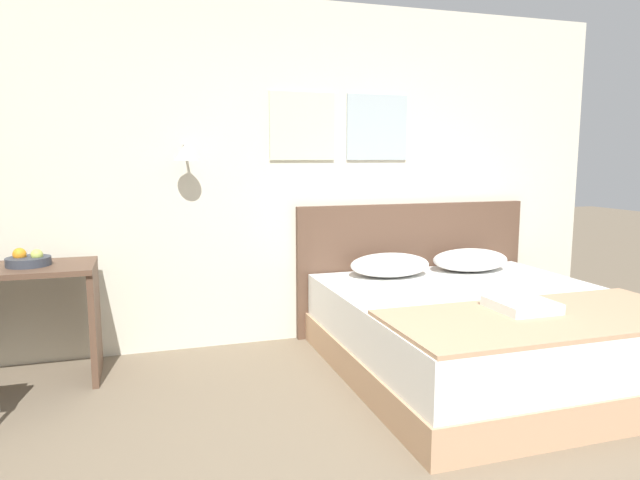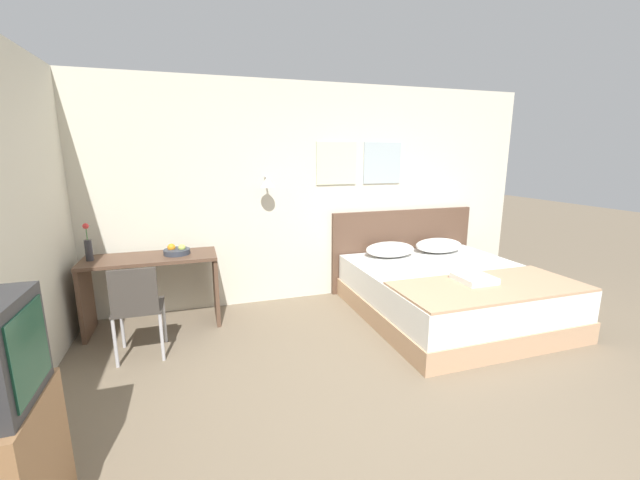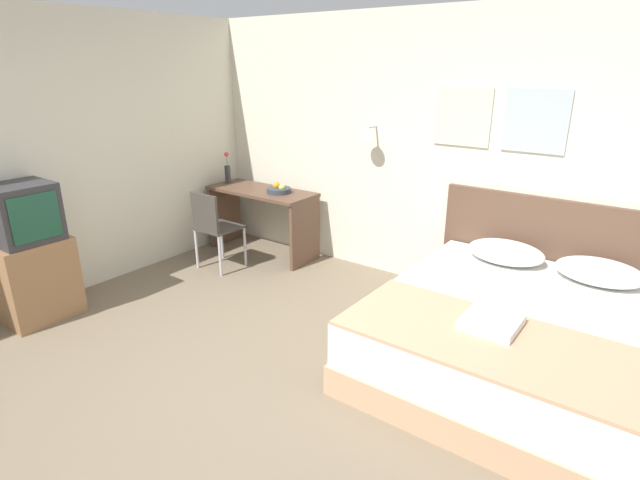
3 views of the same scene
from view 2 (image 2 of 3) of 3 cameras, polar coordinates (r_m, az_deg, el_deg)
name	(u,v)px [view 2 (image 2 of 3)]	position (r m, az deg, el deg)	size (l,w,h in m)	color
ground_plane	(420,425)	(3.05, 14.28, -24.64)	(24.00, 24.00, 0.00)	#756651
wall_back	(309,194)	(4.90, -1.59, 6.74)	(5.99, 0.31, 2.65)	beige
bed	(449,293)	(4.72, 18.29, -7.37)	(1.94, 2.09, 0.54)	tan
headboard	(403,249)	(5.50, 11.93, -1.26)	(2.06, 0.06, 1.08)	brown
pillow_left	(390,249)	(5.05, 10.16, -1.35)	(0.64, 0.45, 0.18)	white
pillow_right	(439,245)	(5.42, 16.87, -0.75)	(0.64, 0.45, 0.18)	white
throw_blanket	(490,286)	(4.19, 23.45, -6.20)	(1.88, 0.84, 0.02)	tan
folded_towel_near_foot	(474,278)	(4.24, 21.52, -5.22)	(0.34, 0.35, 0.06)	white
desk	(152,277)	(4.49, -23.19, -5.02)	(1.31, 0.54, 0.78)	brown
desk_chair	(137,304)	(3.85, -25.10, -8.47)	(0.41, 0.41, 0.87)	#3D3833
fruit_bowl	(177,251)	(4.42, -20.13, -1.50)	(0.27, 0.27, 0.12)	#333842
flower_vase	(88,247)	(4.50, -30.64, -0.84)	(0.07, 0.07, 0.38)	#333338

